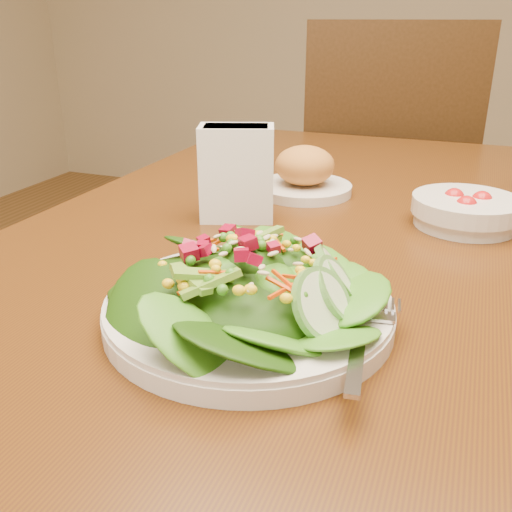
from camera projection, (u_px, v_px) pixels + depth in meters
name	position (u px, v px, depth m)	size (l,w,h in m)	color
dining_table	(336.00, 300.00, 0.82)	(0.90, 1.40, 0.75)	#482708
chair_far	(382.00, 196.00, 1.67)	(0.56, 0.56, 1.02)	#331D0C
salad_plate	(258.00, 294.00, 0.55)	(0.29, 0.28, 0.08)	silver
bread_plate	(304.00, 174.00, 0.95)	(0.16, 0.16, 0.08)	silver
tomato_bowl	(466.00, 211.00, 0.81)	(0.15, 0.15, 0.05)	silver
napkin_holder	(237.00, 171.00, 0.82)	(0.12, 0.09, 0.14)	white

